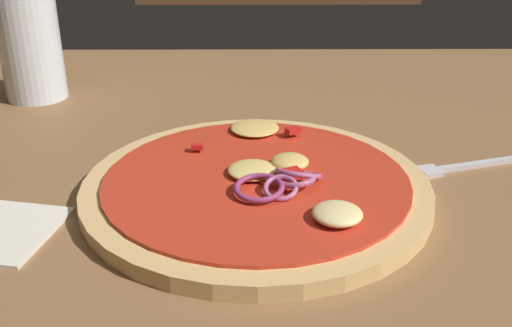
# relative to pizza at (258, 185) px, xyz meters

# --- Properties ---
(dining_table) EXTENTS (1.38, 1.02, 0.03)m
(dining_table) POSITION_rel_pizza_xyz_m (-0.04, -0.01, -0.02)
(dining_table) COLOR brown
(dining_table) RESTS_ON ground
(pizza) EXTENTS (0.29, 0.29, 0.03)m
(pizza) POSITION_rel_pizza_xyz_m (0.00, 0.00, 0.00)
(pizza) COLOR tan
(pizza) RESTS_ON dining_table
(fork) EXTENTS (0.15, 0.06, 0.00)m
(fork) POSITION_rel_pizza_xyz_m (0.18, 0.05, -0.01)
(fork) COLOR silver
(fork) RESTS_ON dining_table
(beer_glass) EXTENTS (0.07, 0.07, 0.15)m
(beer_glass) POSITION_rel_pizza_xyz_m (-0.27, 0.26, 0.06)
(beer_glass) COLOR silver
(beer_glass) RESTS_ON dining_table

